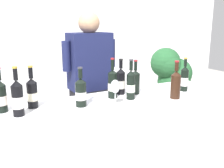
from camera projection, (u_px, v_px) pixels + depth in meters
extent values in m
cube|color=white|center=(40.00, 32.00, 4.20)|extent=(8.00, 0.10, 2.80)
cube|color=white|center=(118.00, 153.00, 2.20)|extent=(2.08, 0.63, 0.95)
cylinder|color=black|center=(131.00, 87.00, 2.12)|extent=(0.07, 0.07, 0.21)
cone|color=black|center=(131.00, 73.00, 2.09)|extent=(0.07, 0.07, 0.04)
cylinder|color=black|center=(131.00, 66.00, 2.07)|extent=(0.03, 0.03, 0.08)
cylinder|color=#333338|center=(131.00, 60.00, 2.06)|extent=(0.03, 0.03, 0.01)
cylinder|color=silver|center=(131.00, 88.00, 2.12)|extent=(0.07, 0.07, 0.06)
cylinder|color=black|center=(112.00, 85.00, 2.15)|extent=(0.08, 0.08, 0.21)
cone|color=black|center=(112.00, 72.00, 2.12)|extent=(0.08, 0.08, 0.03)
cylinder|color=black|center=(112.00, 65.00, 2.11)|extent=(0.03, 0.03, 0.09)
cylinder|color=maroon|center=(112.00, 59.00, 2.10)|extent=(0.03, 0.03, 0.01)
cylinder|color=white|center=(112.00, 87.00, 2.15)|extent=(0.08, 0.08, 0.06)
cylinder|color=black|center=(18.00, 101.00, 1.74)|extent=(0.08, 0.08, 0.21)
cone|color=black|center=(16.00, 83.00, 1.71)|extent=(0.08, 0.08, 0.04)
cylinder|color=black|center=(15.00, 74.00, 1.70)|extent=(0.03, 0.03, 0.08)
cylinder|color=#B79333|center=(15.00, 67.00, 1.69)|extent=(0.03, 0.03, 0.01)
cylinder|color=silver|center=(18.00, 102.00, 1.75)|extent=(0.08, 0.08, 0.08)
cylinder|color=black|center=(175.00, 87.00, 2.14)|extent=(0.08, 0.08, 0.20)
cone|color=black|center=(176.00, 73.00, 2.11)|extent=(0.08, 0.08, 0.04)
cylinder|color=black|center=(177.00, 67.00, 2.10)|extent=(0.03, 0.03, 0.07)
cylinder|color=maroon|center=(177.00, 61.00, 2.09)|extent=(0.04, 0.04, 0.01)
cylinder|color=black|center=(81.00, 94.00, 1.94)|extent=(0.08, 0.08, 0.19)
cone|color=black|center=(80.00, 80.00, 1.91)|extent=(0.08, 0.08, 0.03)
cylinder|color=black|center=(80.00, 73.00, 1.90)|extent=(0.03, 0.03, 0.07)
cylinder|color=#333338|center=(80.00, 68.00, 1.89)|extent=(0.04, 0.04, 0.01)
cylinder|color=silver|center=(81.00, 96.00, 1.94)|extent=(0.08, 0.08, 0.06)
cylinder|color=black|center=(32.00, 95.00, 1.91)|extent=(0.08, 0.08, 0.19)
cone|color=black|center=(31.00, 81.00, 1.88)|extent=(0.08, 0.08, 0.03)
cylinder|color=black|center=(31.00, 73.00, 1.87)|extent=(0.03, 0.03, 0.08)
cylinder|color=#B79333|center=(30.00, 66.00, 1.86)|extent=(0.04, 0.04, 0.01)
cylinder|color=#EFE8C6|center=(32.00, 96.00, 1.91)|extent=(0.08, 0.08, 0.06)
cylinder|color=black|center=(1.00, 99.00, 1.82)|extent=(0.08, 0.08, 0.19)
cylinder|color=#F4E2D1|center=(1.00, 100.00, 1.82)|extent=(0.08, 0.08, 0.07)
cylinder|color=black|center=(121.00, 83.00, 2.27)|extent=(0.07, 0.07, 0.20)
cone|color=black|center=(121.00, 70.00, 2.24)|extent=(0.07, 0.07, 0.04)
cylinder|color=black|center=(121.00, 64.00, 2.23)|extent=(0.03, 0.03, 0.07)
cylinder|color=black|center=(121.00, 60.00, 2.22)|extent=(0.04, 0.04, 0.01)
cylinder|color=silver|center=(121.00, 84.00, 2.27)|extent=(0.08, 0.08, 0.07)
cylinder|color=black|center=(135.00, 84.00, 2.28)|extent=(0.08, 0.08, 0.18)
cone|color=black|center=(136.00, 72.00, 2.25)|extent=(0.08, 0.08, 0.03)
cylinder|color=black|center=(136.00, 66.00, 2.24)|extent=(0.03, 0.03, 0.08)
cylinder|color=maroon|center=(136.00, 61.00, 2.23)|extent=(0.03, 0.03, 0.01)
cylinder|color=black|center=(184.00, 80.00, 2.37)|extent=(0.07, 0.07, 0.20)
cone|color=black|center=(185.00, 68.00, 2.34)|extent=(0.07, 0.07, 0.03)
cylinder|color=black|center=(185.00, 63.00, 2.33)|extent=(0.03, 0.03, 0.07)
cylinder|color=#B79333|center=(186.00, 58.00, 2.32)|extent=(0.03, 0.03, 0.01)
cylinder|color=silver|center=(184.00, 82.00, 2.37)|extent=(0.07, 0.07, 0.08)
cylinder|color=silver|center=(115.00, 104.00, 1.99)|extent=(0.07, 0.07, 0.00)
cylinder|color=silver|center=(115.00, 98.00, 1.98)|extent=(0.01, 0.01, 0.10)
ellipsoid|color=silver|center=(115.00, 86.00, 1.96)|extent=(0.07, 0.07, 0.10)
ellipsoid|color=maroon|center=(115.00, 89.00, 1.96)|extent=(0.06, 0.06, 0.04)
cube|color=black|center=(91.00, 130.00, 2.70)|extent=(0.37, 0.25, 0.92)
cube|color=#191E47|center=(90.00, 61.00, 2.52)|extent=(0.41, 0.25, 0.55)
sphere|color=tan|center=(89.00, 23.00, 2.43)|extent=(0.21, 0.21, 0.21)
cylinder|color=#191E47|center=(111.00, 53.00, 2.62)|extent=(0.08, 0.08, 0.28)
cylinder|color=#191E47|center=(66.00, 56.00, 2.39)|extent=(0.08, 0.08, 0.28)
cylinder|color=brown|center=(166.00, 124.00, 3.74)|extent=(0.31, 0.31, 0.22)
sphere|color=#23562D|center=(165.00, 63.00, 3.44)|extent=(0.40, 0.40, 0.40)
sphere|color=#23562D|center=(177.00, 73.00, 3.50)|extent=(0.40, 0.40, 0.40)
sphere|color=#23562D|center=(168.00, 65.00, 3.41)|extent=(0.35, 0.35, 0.35)
sphere|color=#23562D|center=(174.00, 82.00, 3.54)|extent=(0.46, 0.46, 0.46)
cylinder|color=#4C3823|center=(168.00, 97.00, 3.64)|extent=(0.05, 0.05, 0.60)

